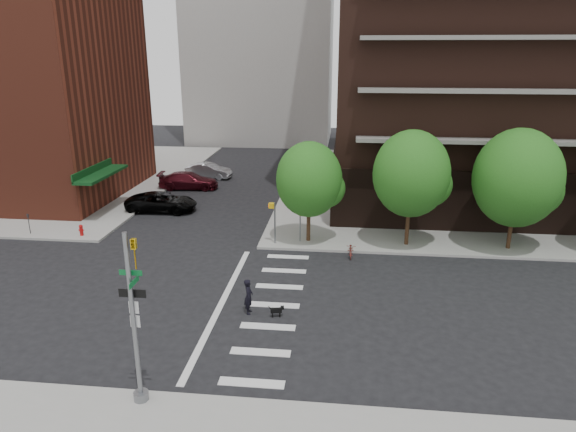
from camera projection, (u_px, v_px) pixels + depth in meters
The scene contains 17 objects.
ground at pixel (212, 302), 24.42m from camera, with size 120.00×120.00×0.00m, color black.
sidewalk_ne at pixel (510, 188), 44.51m from camera, with size 39.00×33.00×0.15m, color gray.
sidewalk_nw at pixel (23, 175), 49.20m from camera, with size 31.00×33.00×0.15m, color gray.
crosswalk at pixel (257, 304), 24.19m from camera, with size 3.85×13.00×0.01m.
tree_a at pixel (309, 180), 30.82m from camera, with size 4.00×4.00×5.90m.
tree_b at pixel (411, 174), 30.04m from camera, with size 4.50×4.50×6.65m.
tree_c at pixel (517, 178), 29.45m from camera, with size 5.00×5.00×6.80m.
traffic_signal at pixel (136, 333), 16.55m from camera, with size 0.90×0.75×6.00m.
pedestrian_signal at pixel (280, 216), 31.11m from camera, with size 2.18×0.67×2.60m.
fire_hydrant at pixel (81, 229), 32.73m from camera, with size 0.24×0.24×0.73m.
parking_meter at pixel (29, 222), 32.97m from camera, with size 0.10×0.08×1.32m.
parked_car_black at pixel (161, 202), 38.14m from camera, with size 5.17×2.38×1.44m, color black.
parked_car_maroon at pixel (189, 181), 44.43m from camera, with size 5.09×2.07×1.48m, color #450E16.
parked_car_silver at pixel (209, 171), 48.26m from camera, with size 4.30×1.50×1.42m, color #ACAEB5.
scooter at pixel (351, 250), 29.76m from camera, with size 0.54×1.54×0.81m, color maroon.
dog_walker at pixel (249, 296), 23.15m from camera, with size 0.40×0.60×1.66m, color black.
dog at pixel (277, 310), 22.95m from camera, with size 0.62×0.27×0.52m.
Camera 1 is at (6.02, -21.48, 11.34)m, focal length 32.00 mm.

